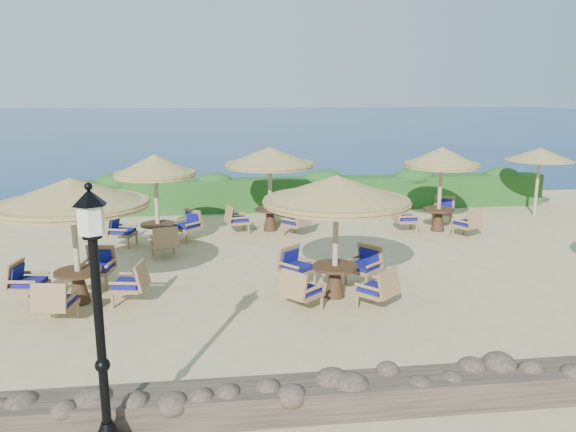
{
  "coord_description": "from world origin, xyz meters",
  "views": [
    {
      "loc": [
        -3.39,
        -13.1,
        4.37
      ],
      "look_at": [
        -1.67,
        0.45,
        1.3
      ],
      "focal_mm": 35.0,
      "sensor_mm": 36.0,
      "label": 1
    }
  ],
  "objects_px": {
    "lamp_post": "(100,338)",
    "cafe_set_4": "(270,171)",
    "cafe_set_0": "(73,215)",
    "cafe_set_1": "(336,211)",
    "cafe_set_3": "(156,187)",
    "extra_parasol": "(540,155)",
    "cafe_set_5": "(441,175)"
  },
  "relations": [
    {
      "from": "extra_parasol",
      "to": "cafe_set_5",
      "type": "xyz_separation_m",
      "value": [
        -4.29,
        -1.72,
        -0.39
      ]
    },
    {
      "from": "cafe_set_1",
      "to": "cafe_set_5",
      "type": "distance_m",
      "value": 6.95
    },
    {
      "from": "lamp_post",
      "to": "cafe_set_0",
      "type": "distance_m",
      "value": 5.5
    },
    {
      "from": "lamp_post",
      "to": "cafe_set_4",
      "type": "bearing_deg",
      "value": 74.59
    },
    {
      "from": "lamp_post",
      "to": "cafe_set_3",
      "type": "distance_m",
      "value": 9.38
    },
    {
      "from": "cafe_set_4",
      "to": "cafe_set_3",
      "type": "bearing_deg",
      "value": -154.13
    },
    {
      "from": "lamp_post",
      "to": "extra_parasol",
      "type": "relative_size",
      "value": 1.38
    },
    {
      "from": "cafe_set_3",
      "to": "cafe_set_4",
      "type": "bearing_deg",
      "value": 25.87
    },
    {
      "from": "cafe_set_3",
      "to": "cafe_set_5",
      "type": "relative_size",
      "value": 0.97
    },
    {
      "from": "lamp_post",
      "to": "extra_parasol",
      "type": "bearing_deg",
      "value": 43.6
    },
    {
      "from": "cafe_set_0",
      "to": "cafe_set_5",
      "type": "height_order",
      "value": "same"
    },
    {
      "from": "cafe_set_3",
      "to": "cafe_set_4",
      "type": "height_order",
      "value": "same"
    },
    {
      "from": "cafe_set_1",
      "to": "cafe_set_3",
      "type": "distance_m",
      "value": 6.06
    },
    {
      "from": "cafe_set_1",
      "to": "cafe_set_5",
      "type": "relative_size",
      "value": 1.12
    },
    {
      "from": "cafe_set_5",
      "to": "cafe_set_0",
      "type": "bearing_deg",
      "value": -153.02
    },
    {
      "from": "cafe_set_0",
      "to": "cafe_set_1",
      "type": "relative_size",
      "value": 1.0
    },
    {
      "from": "extra_parasol",
      "to": "cafe_set_3",
      "type": "relative_size",
      "value": 0.89
    },
    {
      "from": "extra_parasol",
      "to": "cafe_set_5",
      "type": "relative_size",
      "value": 0.87
    },
    {
      "from": "cafe_set_5",
      "to": "lamp_post",
      "type": "bearing_deg",
      "value": -128.95
    },
    {
      "from": "cafe_set_0",
      "to": "cafe_set_1",
      "type": "distance_m",
      "value": 5.39
    },
    {
      "from": "cafe_set_0",
      "to": "cafe_set_5",
      "type": "relative_size",
      "value": 1.12
    },
    {
      "from": "lamp_post",
      "to": "cafe_set_0",
      "type": "height_order",
      "value": "lamp_post"
    },
    {
      "from": "cafe_set_0",
      "to": "cafe_set_4",
      "type": "xyz_separation_m",
      "value": [
        4.56,
        5.72,
        0.01
      ]
    },
    {
      "from": "extra_parasol",
      "to": "cafe_set_1",
      "type": "bearing_deg",
      "value": -141.16
    },
    {
      "from": "extra_parasol",
      "to": "cafe_set_1",
      "type": "height_order",
      "value": "cafe_set_1"
    },
    {
      "from": "cafe_set_0",
      "to": "cafe_set_3",
      "type": "bearing_deg",
      "value": 73.32
    },
    {
      "from": "lamp_post",
      "to": "cafe_set_3",
      "type": "relative_size",
      "value": 1.23
    },
    {
      "from": "lamp_post",
      "to": "cafe_set_4",
      "type": "relative_size",
      "value": 1.17
    },
    {
      "from": "cafe_set_4",
      "to": "cafe_set_5",
      "type": "xyz_separation_m",
      "value": [
        5.28,
        -0.71,
        -0.13
      ]
    },
    {
      "from": "extra_parasol",
      "to": "cafe_set_4",
      "type": "distance_m",
      "value": 9.63
    },
    {
      "from": "cafe_set_1",
      "to": "cafe_set_0",
      "type": "bearing_deg",
      "value": 176.64
    },
    {
      "from": "cafe_set_3",
      "to": "cafe_set_5",
      "type": "bearing_deg",
      "value": 6.01
    }
  ]
}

